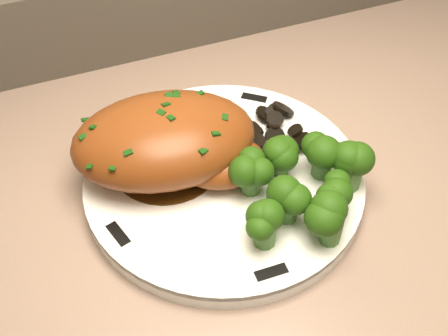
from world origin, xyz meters
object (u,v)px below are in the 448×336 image
object	(u,v)px
counter	(407,309)
broccoli_florets	(304,185)
plate	(224,180)
chicken_breast	(171,142)

from	to	relation	value
counter	broccoli_florets	size ratio (longest dim) A/B	13.18
plate	chicken_breast	world-z (taller)	chicken_breast
chicken_breast	counter	bearing A→B (deg)	-3.61
counter	plate	distance (m)	0.53
chicken_breast	broccoli_florets	distance (m)	0.15
plate	broccoli_florets	distance (m)	0.10
broccoli_florets	chicken_breast	bearing A→B (deg)	137.59
counter	chicken_breast	size ratio (longest dim) A/B	9.02
chicken_breast	broccoli_florets	bearing A→B (deg)	-33.72
counter	plate	xyz separation A→B (m)	(-0.32, 0.05, 0.42)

